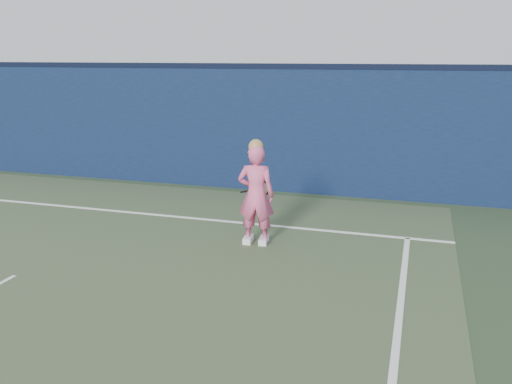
% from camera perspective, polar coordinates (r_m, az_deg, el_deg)
% --- Properties ---
extents(backstop_wall, '(24.00, 0.40, 2.50)m').
position_cam_1_polar(backstop_wall, '(11.95, -7.28, 6.83)').
color(backstop_wall, '#0B1733').
rests_on(backstop_wall, ground).
extents(wall_cap, '(24.00, 0.42, 0.10)m').
position_cam_1_polar(wall_cap, '(11.85, -7.48, 13.07)').
color(wall_cap, black).
rests_on(wall_cap, backstop_wall).
extents(player, '(0.58, 0.41, 1.59)m').
position_cam_1_polar(player, '(8.03, 0.00, -0.26)').
color(player, '#E55988').
rests_on(player, ground).
extents(racket, '(0.51, 0.13, 0.27)m').
position_cam_1_polar(racket, '(8.42, 0.38, 0.34)').
color(racket, black).
rests_on(racket, ground).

